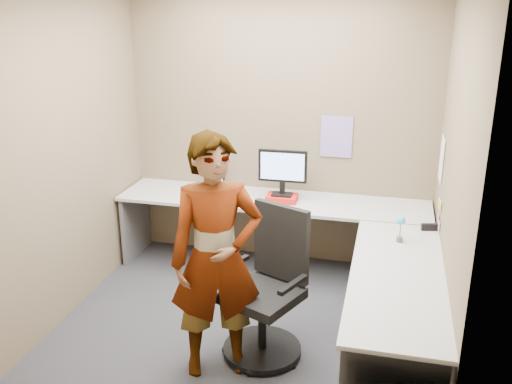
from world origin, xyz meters
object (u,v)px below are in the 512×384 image
(desk, at_px, (308,242))
(office_chair, at_px, (268,297))
(monitor, at_px, (283,169))
(person, at_px, (216,258))

(desk, height_order, office_chair, office_chair)
(monitor, xyz_separation_m, office_chair, (0.16, -1.35, -0.59))
(desk, bearing_deg, monitor, 120.26)
(monitor, distance_m, office_chair, 1.48)
(desk, height_order, monitor, monitor)
(monitor, relative_size, person, 0.26)
(person, bearing_deg, monitor, 61.11)
(desk, distance_m, monitor, 0.82)
(office_chair, bearing_deg, person, -112.84)
(desk, distance_m, person, 1.19)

